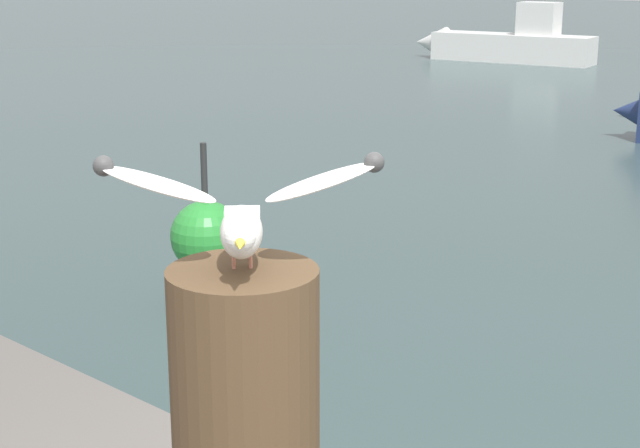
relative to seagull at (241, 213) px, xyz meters
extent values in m
cylinder|color=#C67760|center=(-0.02, 0.00, -0.11)|extent=(0.01, 0.01, 0.04)
cylinder|color=#C67760|center=(0.00, 0.02, -0.11)|extent=(0.01, 0.01, 0.04)
ellipsoid|color=silver|center=(0.00, 0.00, -0.04)|extent=(0.23, 0.23, 0.10)
sphere|color=silver|center=(0.09, -0.09, -0.01)|extent=(0.06, 0.06, 0.06)
cone|color=yellow|center=(0.13, -0.13, -0.02)|extent=(0.05, 0.05, 0.02)
cube|color=silver|center=(-0.11, 0.10, -0.04)|extent=(0.11, 0.11, 0.01)
ellipsoid|color=silver|center=(-0.13, -0.11, 0.06)|extent=(0.26, 0.26, 0.10)
sphere|color=#393939|center=(-0.21, -0.19, 0.10)|extent=(0.04, 0.04, 0.04)
ellipsoid|color=silver|center=(0.11, 0.13, 0.06)|extent=(0.26, 0.26, 0.10)
sphere|color=#393939|center=(0.19, 0.21, 0.10)|extent=(0.04, 0.04, 0.04)
cube|color=silver|center=(-12.08, 21.59, -1.80)|extent=(4.41, 1.66, 0.73)
cone|color=silver|center=(-14.45, 21.22, -1.76)|extent=(1.03, 1.03, 0.90)
cube|color=white|center=(-11.39, 21.70, -1.01)|extent=(1.10, 0.88, 0.85)
cone|color=navy|center=(-4.76, 12.80, -1.74)|extent=(0.68, 0.68, 0.59)
cylinder|color=green|center=(-4.05, 3.48, -1.99)|extent=(0.44, 0.44, 0.35)
sphere|color=green|center=(-4.05, 3.48, -1.57)|extent=(0.56, 0.56, 0.56)
cylinder|color=#2D2D2D|center=(-4.05, 3.48, -1.09)|extent=(0.05, 0.05, 0.50)
camera|label=1|loc=(1.43, -1.36, 0.52)|focal=54.48mm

